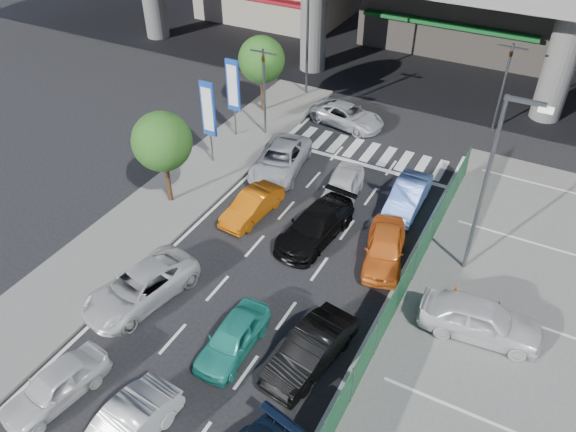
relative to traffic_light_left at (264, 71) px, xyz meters
The scene contains 25 objects.
ground 14.07m from the traffic_light_left, 62.68° to the right, with size 120.00×120.00×0.00m, color black.
parking_lot 20.28m from the traffic_light_left, 30.17° to the right, with size 12.00×28.00×0.06m, color #5B5B59.
sidewalk_left 8.93m from the traffic_light_left, 95.71° to the right, with size 4.00×30.00×0.12m, color #5B5B59.
fence_run 16.20m from the traffic_light_left, 43.73° to the right, with size 0.16×22.00×1.80m, color #1B4F2D, non-canonical shape.
traffic_light_left is the anchor object (origin of this frame).
traffic_light_right 13.63m from the traffic_light_left, 30.89° to the left, with size 1.60×1.24×5.20m.
street_lamp_right 14.68m from the traffic_light_left, 24.16° to the right, with size 1.65×0.22×8.00m.
street_lamp_left 6.06m from the traffic_light_left, 91.20° to the left, with size 1.65×0.22×8.00m.
signboard_near 4.22m from the traffic_light_left, 104.02° to the right, with size 0.80×0.14×4.70m.
signboard_far 1.93m from the traffic_light_left, 144.30° to the right, with size 0.80×0.14×4.70m.
tree_near 8.06m from the traffic_light_left, 95.71° to the right, with size 2.80×2.80×4.80m.
tree_far 3.02m from the traffic_light_left, 122.62° to the left, with size 2.80×2.80×4.80m.
van_white_back_left 19.28m from the traffic_light_left, 81.62° to the right, with size 1.49×3.71×1.26m, color silver.
sedan_white_mid_left 14.47m from the traffic_light_left, 80.68° to the right, with size 2.24×4.86×1.35m, color silver.
taxi_teal_mid 16.23m from the traffic_light_left, 64.40° to the right, with size 1.47×3.67×1.25m, color teal.
hatch_black_mid_right 16.93m from the traffic_light_left, 54.74° to the right, with size 1.46×4.19×1.38m, color black.
taxi_orange_left 8.56m from the traffic_light_left, 64.69° to the right, with size 1.29×3.70×1.22m, color #BA5308.
sedan_black_mid 10.36m from the traffic_light_left, 46.92° to the right, with size 1.93×4.76×1.38m, color black.
taxi_orange_right 12.73m from the traffic_light_left, 35.65° to the right, with size 1.63×4.05×1.38m, color orange.
wagon_silver_front_left 5.19m from the traffic_light_left, 48.94° to the right, with size 2.29×4.97×1.38m, color #BABCC4.
sedan_white_front_mid 8.30m from the traffic_light_left, 30.77° to the right, with size 1.63×4.05×1.38m, color silver.
kei_truck_front_right 10.62m from the traffic_light_left, 17.29° to the right, with size 1.40×4.01×1.32m, color #5B81E2.
crossing_wagon_silver 6.03m from the traffic_light_left, 41.17° to the left, with size 2.09×4.53×1.26m, color #B9BBC1.
parked_sedan_white 17.62m from the traffic_light_left, 32.97° to the right, with size 1.80×4.47×1.52m, color silver.
traffic_cone 15.97m from the traffic_light_left, 31.17° to the right, with size 0.39×0.39×0.76m, color #FF540E.
Camera 1 is at (8.65, -13.12, 16.41)m, focal length 35.00 mm.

